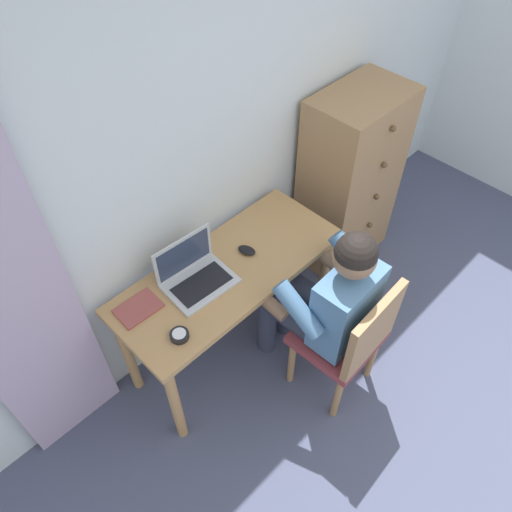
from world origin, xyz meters
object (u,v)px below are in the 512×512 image
computer_mouse (247,250)px  notebook_pad (138,308)px  person_seated (325,298)px  desk_clock (179,335)px  desk (230,283)px  laptop (195,274)px  dresser (349,181)px  chair (349,338)px

computer_mouse → notebook_pad: size_ratio=0.48×
person_seated → desk_clock: size_ratio=13.36×
desk → laptop: laptop is taller
person_seated → computer_mouse: size_ratio=12.02×
desk → notebook_pad: size_ratio=6.08×
dresser → person_seated: 1.03m
notebook_pad → laptop: bearing=-9.3°
desk → person_seated: 0.52m
dresser → notebook_pad: bearing=178.2°
desk → dresser: size_ratio=1.02×
desk_clock → dresser: bearing=7.8°
laptop → desk: bearing=-20.3°
dresser → notebook_pad: (-1.62, 0.05, 0.13)m
person_seated → laptop: 0.67m
dresser → notebook_pad: 1.62m
person_seated → dresser: bearing=30.4°
chair → computer_mouse: (-0.11, 0.65, 0.27)m
person_seated → notebook_pad: person_seated is taller
person_seated → desk_clock: 0.76m
desk_clock → person_seated: bearing=-23.5°
dresser → desk: bearing=-176.4°
chair → desk_clock: bearing=145.3°
dresser → chair: dresser is taller
person_seated → laptop: person_seated is taller
laptop → computer_mouse: (0.32, -0.05, -0.04)m
laptop → notebook_pad: size_ratio=1.68×
desk → dresser: 1.14m
desk_clock → notebook_pad: (-0.04, 0.27, -0.01)m
dresser → chair: size_ratio=1.42×
desk → chair: bearing=-67.5°
dresser → desk_clock: dresser is taller
dresser → laptop: (-1.31, -0.01, 0.17)m
desk → desk_clock: (-0.44, -0.14, 0.13)m
chair → laptop: laptop is taller
laptop → computer_mouse: bearing=-8.2°
computer_mouse → desk_clock: 0.61m
dresser → laptop: bearing=-179.6°
chair → computer_mouse: size_ratio=8.84×
laptop → computer_mouse: 0.32m
computer_mouse → notebook_pad: 0.64m
computer_mouse → chair: bearing=-97.0°
dresser → person_seated: bearing=-149.6°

